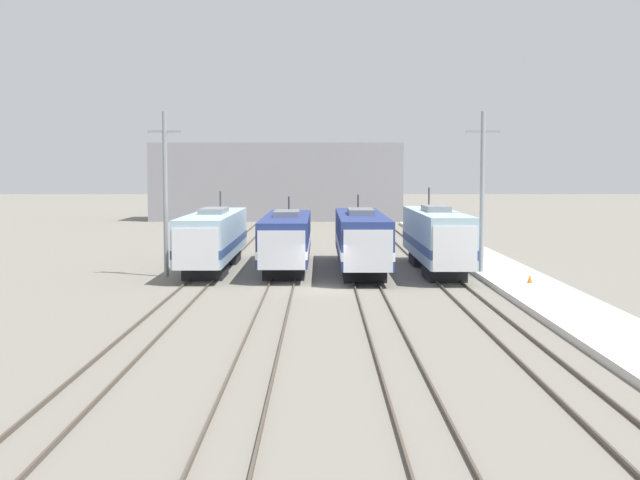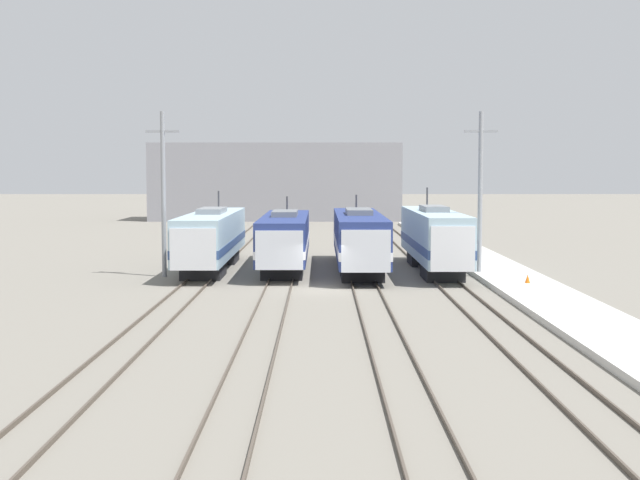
% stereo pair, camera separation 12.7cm
% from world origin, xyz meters
% --- Properties ---
extents(ground_plane, '(400.00, 400.00, 0.00)m').
position_xyz_m(ground_plane, '(0.00, 0.00, 0.00)').
color(ground_plane, slate).
extents(rail_pair_far_left, '(1.50, 120.00, 0.15)m').
position_xyz_m(rail_pair_far_left, '(-7.38, 0.00, 0.07)').
color(rail_pair_far_left, '#4C4238').
rests_on(rail_pair_far_left, ground_plane).
extents(rail_pair_center_left, '(1.51, 120.00, 0.15)m').
position_xyz_m(rail_pair_center_left, '(-2.46, 0.00, 0.07)').
color(rail_pair_center_left, '#4C4238').
rests_on(rail_pair_center_left, ground_plane).
extents(rail_pair_center_right, '(1.51, 120.00, 0.15)m').
position_xyz_m(rail_pair_center_right, '(2.46, 0.00, 0.07)').
color(rail_pair_center_right, '#4C4238').
rests_on(rail_pair_center_right, ground_plane).
extents(rail_pair_far_right, '(1.50, 120.00, 0.15)m').
position_xyz_m(rail_pair_far_right, '(7.38, 0.00, 0.07)').
color(rail_pair_far_right, '#4C4238').
rests_on(rail_pair_far_right, ground_plane).
extents(locomotive_far_left, '(2.93, 18.25, 5.19)m').
position_xyz_m(locomotive_far_left, '(-7.38, 9.81, 2.14)').
color(locomotive_far_left, '#232326').
rests_on(locomotive_far_left, ground_plane).
extents(locomotive_center_left, '(3.04, 17.42, 4.82)m').
position_xyz_m(locomotive_center_left, '(-2.46, 9.57, 2.06)').
color(locomotive_center_left, black).
rests_on(locomotive_center_left, ground_plane).
extents(locomotive_center_right, '(3.06, 18.79, 4.94)m').
position_xyz_m(locomotive_center_right, '(2.46, 8.99, 2.13)').
color(locomotive_center_right, black).
rests_on(locomotive_center_right, ground_plane).
extents(locomotive_far_right, '(2.77, 17.07, 5.47)m').
position_xyz_m(locomotive_far_right, '(7.38, 8.50, 2.23)').
color(locomotive_far_right, '#232326').
rests_on(locomotive_far_right, ground_plane).
extents(catenary_tower_left, '(2.09, 0.29, 10.32)m').
position_xyz_m(catenary_tower_left, '(-9.91, 6.17, 5.39)').
color(catenary_tower_left, gray).
rests_on(catenary_tower_left, ground_plane).
extents(catenary_tower_right, '(2.09, 0.29, 10.32)m').
position_xyz_m(catenary_tower_right, '(9.90, 6.17, 5.39)').
color(catenary_tower_right, gray).
rests_on(catenary_tower_right, ground_plane).
extents(platform, '(4.00, 120.00, 0.32)m').
position_xyz_m(platform, '(11.51, 0.00, 0.16)').
color(platform, beige).
rests_on(platform, ground_plane).
extents(traffic_cone, '(0.30, 0.30, 0.49)m').
position_xyz_m(traffic_cone, '(11.63, 0.48, 0.56)').
color(traffic_cone, orange).
rests_on(traffic_cone, platform).
extents(depot_building, '(33.13, 10.03, 10.24)m').
position_xyz_m(depot_building, '(-6.01, 70.80, 5.12)').
color(depot_building, gray).
rests_on(depot_building, ground_plane).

